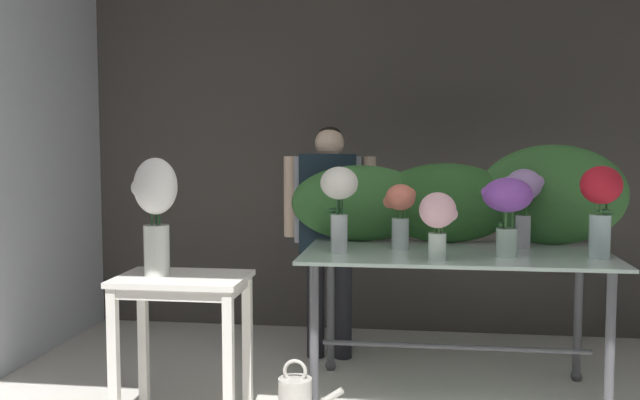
% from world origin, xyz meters
% --- Properties ---
extents(wall_back, '(4.93, 0.12, 2.98)m').
position_xyz_m(wall_back, '(0.00, 3.30, 1.49)').
color(wall_back, '#4C4742').
rests_on(wall_back, ground).
extents(display_table_glass, '(1.75, 0.96, 0.86)m').
position_xyz_m(display_table_glass, '(0.40, 1.81, 0.72)').
color(display_table_glass, silver).
rests_on(display_table_glass, ground).
extents(side_table_white, '(0.69, 0.49, 0.78)m').
position_xyz_m(side_table_white, '(-1.06, 1.27, 0.65)').
color(side_table_white, silver).
rests_on(side_table_white, ground).
extents(florist, '(0.63, 0.24, 1.59)m').
position_xyz_m(florist, '(-0.41, 2.45, 0.98)').
color(florist, '#232328').
rests_on(florist, ground).
extents(foliage_backdrop, '(2.07, 0.26, 0.61)m').
position_xyz_m(foliage_backdrop, '(0.43, 2.16, 1.12)').
color(foliage_backdrop, '#387033').
rests_on(foliage_backdrop, display_table_glass).
extents(vase_blush_stock, '(0.20, 0.20, 0.37)m').
position_xyz_m(vase_blush_stock, '(0.29, 1.48, 1.09)').
color(vase_blush_stock, silver).
rests_on(vase_blush_stock, display_table_glass).
extents(vase_lilac_lilies, '(0.25, 0.21, 0.47)m').
position_xyz_m(vase_lilac_lilies, '(0.80, 1.99, 1.18)').
color(vase_lilac_lilies, silver).
rests_on(vase_lilac_lilies, display_table_glass).
extents(vase_crimson_carnations, '(0.22, 0.22, 0.50)m').
position_xyz_m(vase_crimson_carnations, '(1.17, 1.68, 1.17)').
color(vase_crimson_carnations, silver).
rests_on(vase_crimson_carnations, display_table_glass).
extents(vase_coral_peonies, '(0.19, 0.17, 0.39)m').
position_xyz_m(vase_coral_peonies, '(0.08, 1.84, 1.09)').
color(vase_coral_peonies, silver).
rests_on(vase_coral_peonies, display_table_glass).
extents(vase_violet_dahlias, '(0.28, 0.27, 0.44)m').
position_xyz_m(vase_violet_dahlias, '(0.67, 1.66, 1.15)').
color(vase_violet_dahlias, silver).
rests_on(vase_violet_dahlias, display_table_glass).
extents(vase_ivory_anemones, '(0.21, 0.21, 0.49)m').
position_xyz_m(vase_ivory_anemones, '(-0.26, 1.66, 1.18)').
color(vase_ivory_anemones, silver).
rests_on(vase_ivory_anemones, display_table_glass).
extents(vase_white_roses_tall, '(0.25, 0.23, 0.63)m').
position_xyz_m(vase_white_roses_tall, '(-1.20, 1.27, 1.15)').
color(vase_white_roses_tall, silver).
rests_on(vase_white_roses_tall, side_table_white).
extents(watering_can, '(0.35, 0.18, 0.34)m').
position_xyz_m(watering_can, '(-0.45, 1.29, 0.13)').
color(watering_can, '#B7B2A8').
rests_on(watering_can, ground).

